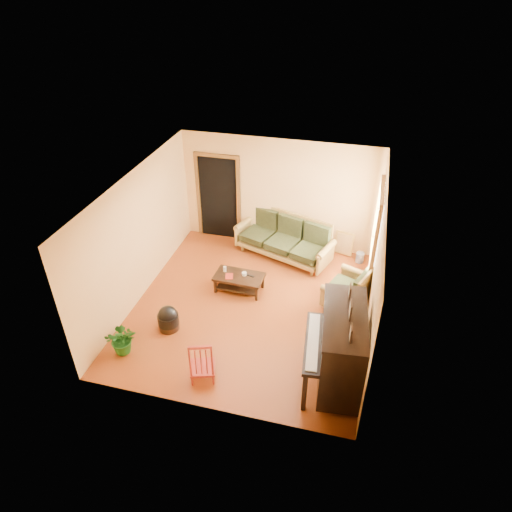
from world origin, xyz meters
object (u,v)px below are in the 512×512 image
(sofa, at_px, (284,238))
(footstool, at_px, (168,321))
(ceramic_crock, at_px, (360,258))
(potted_plant, at_px, (123,339))
(armchair, at_px, (347,286))
(coffee_table, at_px, (239,283))
(red_chair, at_px, (202,358))
(piano, at_px, (341,350))

(sofa, height_order, footstool, sofa)
(ceramic_crock, height_order, potted_plant, potted_plant)
(armchair, bearing_deg, coffee_table, -156.28)
(ceramic_crock, distance_m, potted_plant, 5.45)
(sofa, relative_size, potted_plant, 3.72)
(coffee_table, bearing_deg, armchair, 2.21)
(coffee_table, relative_size, ceramic_crock, 4.27)
(footstool, height_order, ceramic_crock, footstool)
(armchair, relative_size, red_chair, 1.06)
(piano, distance_m, ceramic_crock, 3.64)
(potted_plant, bearing_deg, coffee_table, 56.40)
(footstool, distance_m, potted_plant, 0.92)
(sofa, xyz_separation_m, coffee_table, (-0.62, -1.49, -0.29))
(armchair, bearing_deg, piano, -66.91)
(armchair, xyz_separation_m, ceramic_crock, (0.18, 1.60, -0.34))
(footstool, height_order, potted_plant, potted_plant)
(ceramic_crock, bearing_deg, footstool, -136.48)
(armchair, height_order, ceramic_crock, armchair)
(red_chair, height_order, ceramic_crock, red_chair)
(piano, height_order, red_chair, piano)
(coffee_table, distance_m, red_chair, 2.41)
(piano, bearing_deg, red_chair, -172.76)
(sofa, bearing_deg, coffee_table, -93.65)
(armchair, height_order, potted_plant, armchair)
(ceramic_crock, bearing_deg, red_chair, -119.22)
(armchair, distance_m, footstool, 3.49)
(ceramic_crock, xyz_separation_m, potted_plant, (-3.82, -3.88, 0.18))
(sofa, bearing_deg, red_chair, -78.94)
(coffee_table, relative_size, piano, 0.64)
(red_chair, xyz_separation_m, ceramic_crock, (2.28, 4.08, -0.31))
(footstool, xyz_separation_m, potted_plant, (-0.52, -0.75, 0.11))
(coffee_table, distance_m, ceramic_crock, 2.90)
(coffee_table, bearing_deg, sofa, 67.33)
(sofa, height_order, red_chair, sofa)
(armchair, bearing_deg, ceramic_crock, 105.12)
(piano, distance_m, red_chair, 2.23)
(coffee_table, height_order, piano, piano)
(coffee_table, relative_size, potted_plant, 1.68)
(red_chair, distance_m, potted_plant, 1.56)
(armchair, bearing_deg, footstool, -132.27)
(potted_plant, bearing_deg, sofa, 60.54)
(sofa, bearing_deg, piano, -45.58)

